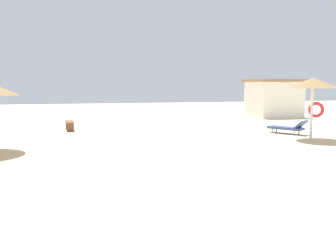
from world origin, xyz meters
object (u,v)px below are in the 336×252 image
parasol_2 (313,84)px  bench_0 (70,124)px  lounger_2 (288,127)px  beach_cabana (274,98)px

parasol_2 → bench_0: (-10.35, 6.03, -2.10)m
bench_0 → parasol_2: bearing=-30.2°
lounger_2 → beach_cabana: size_ratio=0.53×
parasol_2 → lounger_2: 2.94m
parasol_2 → beach_cabana: size_ratio=0.74×
bench_0 → beach_cabana: (14.69, 5.04, 1.07)m
lounger_2 → parasol_2: bearing=-93.2°
beach_cabana → lounger_2: bearing=-115.0°
parasol_2 → bench_0: parasol_2 is taller
parasol_2 → lounger_2: parasol_2 is taller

